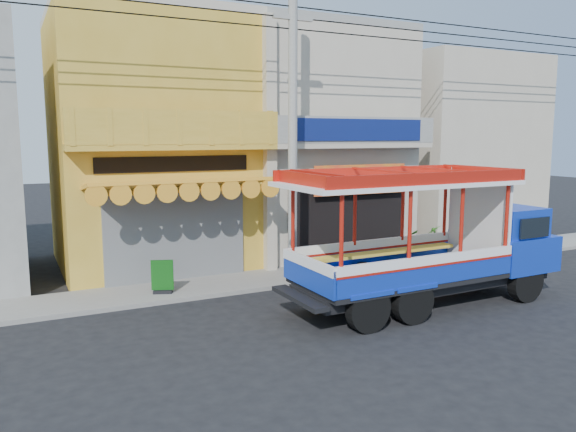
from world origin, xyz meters
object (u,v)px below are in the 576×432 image
at_px(utility_pole, 297,112).
at_px(green_sign, 162,279).
at_px(potted_plant_c, 434,239).
at_px(potted_plant_a, 405,246).
at_px(songthaew_truck, 443,239).

height_order(utility_pole, green_sign, utility_pole).
height_order(utility_pole, potted_plant_c, utility_pole).
bearing_deg(potted_plant_a, songthaew_truck, -156.97).
height_order(songthaew_truck, potted_plant_a, songthaew_truck).
xyz_separation_m(songthaew_truck, potted_plant_c, (3.75, 4.57, -1.09)).
distance_m(utility_pole, potted_plant_a, 6.28).
xyz_separation_m(songthaew_truck, potted_plant_a, (1.90, 3.93, -1.07)).
relative_size(utility_pole, green_sign, 30.66).
distance_m(green_sign, potted_plant_a, 8.37).
height_order(songthaew_truck, green_sign, songthaew_truck).
bearing_deg(green_sign, utility_pole, -5.80).
height_order(green_sign, potted_plant_c, potted_plant_c).
xyz_separation_m(songthaew_truck, green_sign, (-6.46, 3.73, -1.21)).
xyz_separation_m(potted_plant_a, potted_plant_c, (1.84, 0.64, -0.02)).
bearing_deg(songthaew_truck, potted_plant_a, 64.15).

